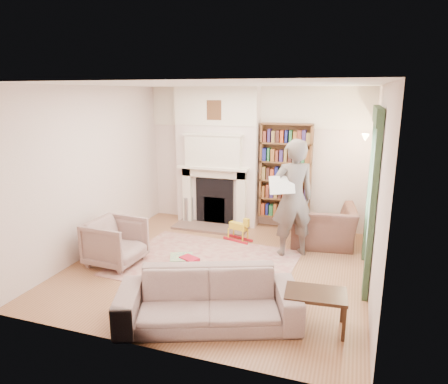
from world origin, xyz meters
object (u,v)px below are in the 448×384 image
(armchair_reading, at_px, (322,226))
(sofa, at_px, (208,299))
(coffee_table, at_px, (315,310))
(bookcase, at_px, (285,171))
(armchair_left, at_px, (116,242))
(rocking_horse, at_px, (238,229))
(paraffin_heater, at_px, (188,209))
(man_reading, at_px, (293,198))

(armchair_reading, relative_size, sofa, 0.53)
(coffee_table, bearing_deg, armchair_reading, 88.94)
(bookcase, distance_m, armchair_left, 3.51)
(sofa, bearing_deg, rocking_horse, 78.47)
(armchair_reading, xyz_separation_m, sofa, (-1.04, -2.99, -0.06))
(coffee_table, relative_size, paraffin_heater, 1.27)
(sofa, relative_size, coffee_table, 3.05)
(armchair_reading, height_order, coffee_table, armchair_reading)
(bookcase, height_order, armchair_reading, bookcase)
(bookcase, xyz_separation_m, paraffin_heater, (-2.00, -0.23, -0.90))
(man_reading, bearing_deg, armchair_reading, -156.87)
(man_reading, height_order, paraffin_heater, man_reading)
(armchair_left, distance_m, coffee_table, 3.33)
(armchair_reading, height_order, rocking_horse, armchair_reading)
(armchair_left, height_order, man_reading, man_reading)
(armchair_left, xyz_separation_m, sofa, (2.01, -1.12, -0.05))
(bookcase, relative_size, armchair_reading, 1.63)
(armchair_reading, distance_m, paraffin_heater, 2.86)
(coffee_table, distance_m, rocking_horse, 2.92)
(armchair_reading, bearing_deg, coffee_table, 85.98)
(paraffin_heater, bearing_deg, man_reading, -24.54)
(coffee_table, bearing_deg, paraffin_heater, 128.56)
(bookcase, height_order, paraffin_heater, bookcase)
(bookcase, xyz_separation_m, sofa, (-0.23, -3.70, -0.86))
(armchair_left, height_order, sofa, armchair_left)
(paraffin_heater, xyz_separation_m, rocking_horse, (1.33, -0.76, -0.04))
(armchair_left, distance_m, man_reading, 2.96)
(bookcase, height_order, man_reading, bookcase)
(sofa, bearing_deg, coffee_table, -6.92)
(bookcase, height_order, coffee_table, bookcase)
(armchair_reading, xyz_separation_m, coffee_table, (0.17, -2.69, -0.14))
(armchair_left, relative_size, man_reading, 0.41)
(paraffin_heater, bearing_deg, rocking_horse, -29.64)
(sofa, distance_m, man_reading, 2.55)
(man_reading, bearing_deg, rocking_horse, -47.26)
(coffee_table, height_order, paraffin_heater, paraffin_heater)
(sofa, height_order, coffee_table, sofa)
(man_reading, distance_m, coffee_table, 2.31)
(bookcase, bearing_deg, man_reading, -74.65)
(paraffin_heater, bearing_deg, armchair_reading, -9.67)
(man_reading, xyz_separation_m, rocking_horse, (-1.03, 0.32, -0.75))
(bookcase, bearing_deg, coffee_table, -73.90)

